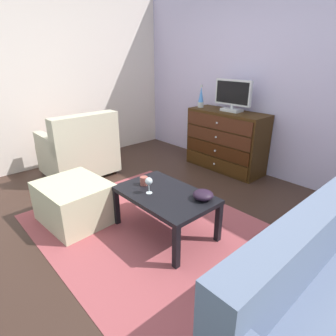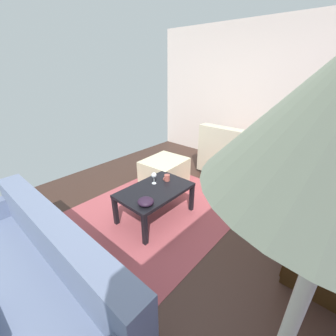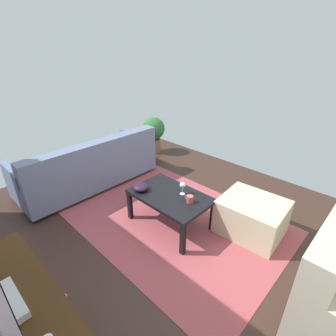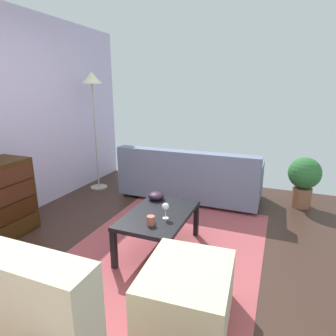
{
  "view_description": "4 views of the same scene",
  "coord_description": "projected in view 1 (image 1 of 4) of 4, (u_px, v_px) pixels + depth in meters",
  "views": [
    {
      "loc": [
        1.96,
        -1.68,
        1.62
      ],
      "look_at": [
        0.26,
        -0.13,
        0.69
      ],
      "focal_mm": 30.0,
      "sensor_mm": 36.0,
      "label": 1
    },
    {
      "loc": [
        1.91,
        1.6,
        1.83
      ],
      "look_at": [
        0.2,
        0.09,
        0.78
      ],
      "focal_mm": 23.48,
      "sensor_mm": 36.0,
      "label": 2
    },
    {
      "loc": [
        -1.49,
        1.68,
        2.02
      ],
      "look_at": [
        0.29,
        -0.17,
        0.73
      ],
      "focal_mm": 26.76,
      "sensor_mm": 36.0,
      "label": 3
    },
    {
      "loc": [
        -2.2,
        -1.18,
        1.63
      ],
      "look_at": [
        0.25,
        -0.21,
        0.89
      ],
      "focal_mm": 30.26,
      "sensor_mm": 36.0,
      "label": 4
    }
  ],
  "objects": [
    {
      "name": "armchair",
      "position": [
        80.0,
        151.0,
        3.96
      ],
      "size": [
        0.8,
        0.9,
        0.91
      ],
      "color": "#332319",
      "rests_on": "ground_plane"
    },
    {
      "name": "wall_plain_left",
      "position": [
        53.0,
        78.0,
        4.18
      ],
      "size": [
        0.12,
        4.42,
        2.6
      ],
      "primitive_type": "cube",
      "color": "silver",
      "rests_on": "ground_plane"
    },
    {
      "name": "dresser",
      "position": [
        226.0,
        141.0,
        4.16
      ],
      "size": [
        1.17,
        0.49,
        0.87
      ],
      "color": "#38210C",
      "rests_on": "ground_plane"
    },
    {
      "name": "bowl_decorative",
      "position": [
        203.0,
        195.0,
        2.49
      ],
      "size": [
        0.19,
        0.19,
        0.08
      ],
      "primitive_type": "ellipsoid",
      "color": "black",
      "rests_on": "coffee_table"
    },
    {
      "name": "area_rug",
      "position": [
        159.0,
        233.0,
        2.74
      ],
      "size": [
        2.6,
        1.9,
        0.01
      ],
      "primitive_type": "cube",
      "color": "#A3484D",
      "rests_on": "ground_plane"
    },
    {
      "name": "wine_glass",
      "position": [
        149.0,
        182.0,
        2.57
      ],
      "size": [
        0.07,
        0.07,
        0.16
      ],
      "color": "silver",
      "rests_on": "coffee_table"
    },
    {
      "name": "wall_accent_rear",
      "position": [
        271.0,
        81.0,
        3.74
      ],
      "size": [
        5.34,
        0.12,
        2.6
      ],
      "primitive_type": "cube",
      "color": "#BFB1D6",
      "rests_on": "ground_plane"
    },
    {
      "name": "ground_plane",
      "position": [
        161.0,
        220.0,
        3.01
      ],
      "size": [
        5.34,
        4.42,
        0.05
      ],
      "primitive_type": "cube",
      "color": "#38251D"
    },
    {
      "name": "coffee_table",
      "position": [
        165.0,
        198.0,
        2.64
      ],
      "size": [
        0.94,
        0.6,
        0.43
      ],
      "color": "black",
      "rests_on": "ground_plane"
    },
    {
      "name": "ottoman",
      "position": [
        75.0,
        202.0,
        2.89
      ],
      "size": [
        0.74,
        0.64,
        0.43
      ],
      "primitive_type": "cube",
      "rotation": [
        0.0,
        0.0,
        0.07
      ],
      "color": "beige",
      "rests_on": "ground_plane"
    },
    {
      "name": "tv",
      "position": [
        233.0,
        95.0,
        3.9
      ],
      "size": [
        0.57,
        0.18,
        0.44
      ],
      "color": "silver",
      "rests_on": "dresser"
    },
    {
      "name": "mug",
      "position": [
        144.0,
        181.0,
        2.77
      ],
      "size": [
        0.11,
        0.08,
        0.08
      ],
      "color": "#AE564A",
      "rests_on": "coffee_table"
    },
    {
      "name": "lava_lamp",
      "position": [
        201.0,
        98.0,
        4.25
      ],
      "size": [
        0.09,
        0.09,
        0.33
      ],
      "color": "#B7B7BC",
      "rests_on": "dresser"
    }
  ]
}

